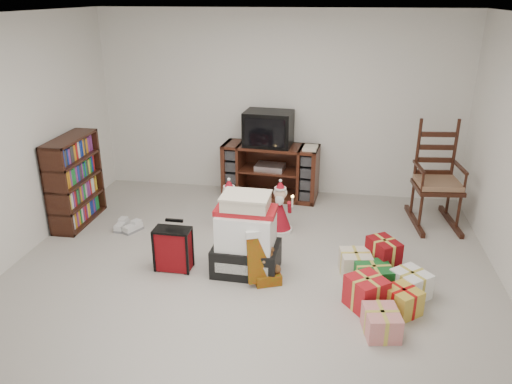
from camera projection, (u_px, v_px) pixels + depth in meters
room at (247, 162)px, 4.52m from camera, size 5.01×5.01×2.51m
tv_stand at (270, 171)px, 6.91m from camera, size 1.34×0.58×0.74m
bookshelf at (75, 182)px, 6.08m from camera, size 0.30×0.89×1.09m
rocking_chair at (436, 188)px, 6.11m from camera, size 0.62×0.93×1.32m
gift_pile at (246, 239)px, 5.02m from camera, size 0.68×0.50×0.83m
red_suitcase at (173, 249)px, 5.10m from camera, size 0.36×0.19×0.54m
stocking at (258, 258)px, 4.81m from camera, size 0.30×0.21×0.58m
teddy_bear at (266, 265)px, 4.95m from camera, size 0.24×0.21×0.36m
santa_figurine at (280, 212)px, 5.92m from camera, size 0.32×0.30×0.65m
mrs_claus_figurine at (230, 210)px, 5.98m from camera, size 0.31×0.30×0.64m
sneaker_pair at (127, 227)px, 6.02m from camera, size 0.32×0.27×0.09m
gift_cluster at (384, 283)px, 4.68m from camera, size 0.84×1.22×0.29m
crt_television at (268, 128)px, 6.69m from camera, size 0.66×0.51×0.46m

